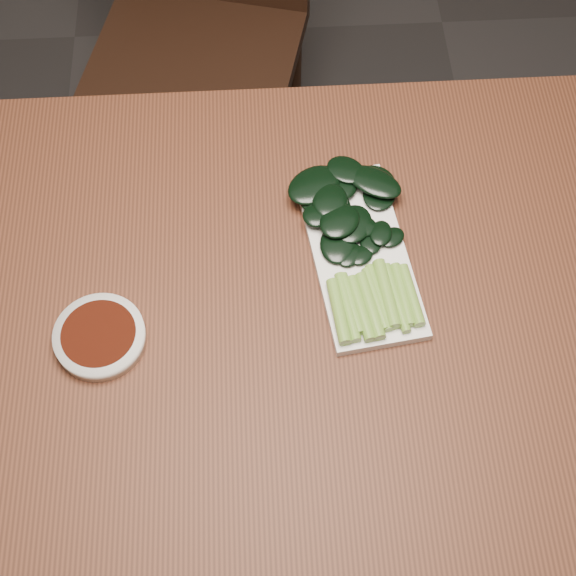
# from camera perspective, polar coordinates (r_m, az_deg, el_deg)

# --- Properties ---
(ground) EXTENTS (6.00, 6.00, 0.00)m
(ground) POSITION_cam_1_polar(r_m,az_deg,el_deg) (1.82, -0.40, -12.19)
(ground) COLOR #2A2828
(ground) RESTS_ON ground
(table) EXTENTS (1.40, 0.80, 0.75)m
(table) POSITION_cam_1_polar(r_m,az_deg,el_deg) (1.18, -0.60, -2.74)
(table) COLOR #4E2616
(table) RESTS_ON ground
(chair_far) EXTENTS (0.54, 0.54, 0.89)m
(chair_far) POSITION_cam_1_polar(r_m,az_deg,el_deg) (1.86, -6.35, 18.37)
(chair_far) COLOR black
(chair_far) RESTS_ON ground
(sauce_bowl) EXTENTS (0.12, 0.12, 0.02)m
(sauce_bowl) POSITION_cam_1_polar(r_m,az_deg,el_deg) (1.11, -13.23, -3.39)
(sauce_bowl) COLOR white
(sauce_bowl) RESTS_ON table
(serving_plate) EXTENTS (0.17, 0.31, 0.01)m
(serving_plate) POSITION_cam_1_polar(r_m,az_deg,el_deg) (1.16, 5.10, 2.38)
(serving_plate) COLOR white
(serving_plate) RESTS_ON table
(gai_lan) EXTENTS (0.19, 0.32, 0.02)m
(gai_lan) POSITION_cam_1_polar(r_m,az_deg,el_deg) (1.15, 4.66, 3.73)
(gai_lan) COLOR olive
(gai_lan) RESTS_ON serving_plate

